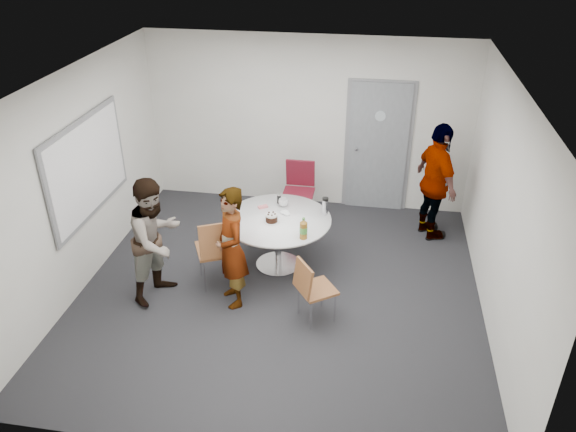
% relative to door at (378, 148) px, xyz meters
% --- Properties ---
extents(floor, '(5.00, 5.00, 0.00)m').
position_rel_door_xyz_m(floor, '(-1.10, -2.48, -1.03)').
color(floor, black).
rests_on(floor, ground).
extents(ceiling, '(5.00, 5.00, 0.00)m').
position_rel_door_xyz_m(ceiling, '(-1.10, -2.48, 1.67)').
color(ceiling, silver).
rests_on(ceiling, wall_back).
extents(wall_back, '(5.00, 0.00, 5.00)m').
position_rel_door_xyz_m(wall_back, '(-1.10, 0.02, 0.32)').
color(wall_back, silver).
rests_on(wall_back, floor).
extents(wall_left, '(0.00, 5.00, 5.00)m').
position_rel_door_xyz_m(wall_left, '(-3.60, -2.48, 0.32)').
color(wall_left, silver).
rests_on(wall_left, floor).
extents(wall_right, '(0.00, 5.00, 5.00)m').
position_rel_door_xyz_m(wall_right, '(1.40, -2.48, 0.32)').
color(wall_right, silver).
rests_on(wall_right, floor).
extents(wall_front, '(5.00, 0.00, 5.00)m').
position_rel_door_xyz_m(wall_front, '(-1.10, -4.98, 0.32)').
color(wall_front, silver).
rests_on(wall_front, floor).
extents(door, '(1.02, 0.17, 2.12)m').
position_rel_door_xyz_m(door, '(0.00, 0.00, 0.00)').
color(door, slate).
rests_on(door, wall_back).
extents(whiteboard, '(0.04, 1.90, 1.25)m').
position_rel_door_xyz_m(whiteboard, '(-3.56, -2.28, 0.42)').
color(whiteboard, gray).
rests_on(whiteboard, wall_left).
extents(table, '(1.40, 1.40, 1.02)m').
position_rel_door_xyz_m(table, '(-1.20, -1.93, -0.39)').
color(table, white).
rests_on(table, floor).
extents(chair_near_left, '(0.63, 0.65, 0.98)m').
position_rel_door_xyz_m(chair_near_left, '(-1.89, -2.52, -0.43)').
color(chair_near_left, brown).
rests_on(chair_near_left, floor).
extents(chair_near_right, '(0.56, 0.55, 0.82)m').
position_rel_door_xyz_m(chair_near_right, '(-0.64, -3.00, -0.53)').
color(chair_near_right, brown).
rests_on(chair_near_right, floor).
extents(chair_far, '(0.46, 0.50, 0.96)m').
position_rel_door_xyz_m(chair_far, '(-1.13, -0.63, -0.44)').
color(chair_far, maroon).
rests_on(chair_far, floor).
extents(person_main, '(0.61, 0.67, 1.55)m').
position_rel_door_xyz_m(person_main, '(-1.62, -2.79, -0.25)').
color(person_main, '#A5C6EA').
rests_on(person_main, floor).
extents(person_left, '(0.85, 0.95, 1.60)m').
position_rel_door_xyz_m(person_left, '(-2.56, -2.78, -0.23)').
color(person_left, white).
rests_on(person_left, floor).
extents(person_right, '(0.79, 1.10, 1.74)m').
position_rel_door_xyz_m(person_right, '(0.85, -0.79, -0.16)').
color(person_right, black).
rests_on(person_right, floor).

